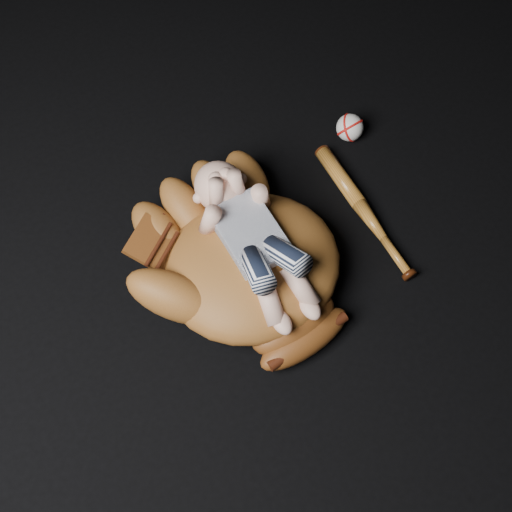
% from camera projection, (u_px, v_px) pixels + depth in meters
% --- Properties ---
extents(baseball_glove, '(0.50, 0.57, 0.17)m').
position_uv_depth(baseball_glove, '(252.00, 261.00, 1.35)').
color(baseball_glove, brown).
rests_on(baseball_glove, ground).
extents(newborn_baby, '(0.21, 0.42, 0.16)m').
position_uv_depth(newborn_baby, '(257.00, 243.00, 1.30)').
color(newborn_baby, '#E2AA91').
rests_on(newborn_baby, baseball_glove).
extents(baseball_bat, '(0.07, 0.40, 0.04)m').
position_uv_depth(baseball_bat, '(364.00, 211.00, 1.49)').
color(baseball_bat, '#A0601F').
rests_on(baseball_bat, ground).
extents(baseball, '(0.09, 0.09, 0.07)m').
position_uv_depth(baseball, '(350.00, 128.00, 1.59)').
color(baseball, white).
rests_on(baseball, ground).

